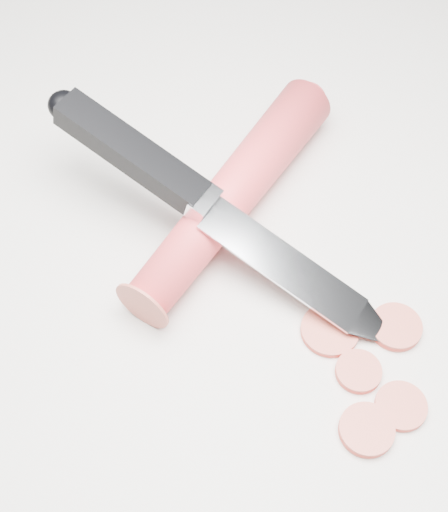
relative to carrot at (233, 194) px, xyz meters
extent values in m
plane|color=silver|center=(0.02, -0.05, -0.02)|extent=(2.40, 2.40, 0.00)
cylinder|color=red|center=(0.00, 0.00, 0.00)|extent=(0.19, 0.18, 0.04)
cylinder|color=#C14A3A|center=(0.05, -0.15, -0.02)|extent=(0.03, 0.03, 0.01)
cylinder|color=#C14A3A|center=(0.06, -0.18, -0.02)|extent=(0.03, 0.03, 0.01)
cylinder|color=#C14A3A|center=(0.08, -0.13, -0.02)|extent=(0.04, 0.04, 0.01)
cylinder|color=#C14A3A|center=(0.04, -0.19, -0.02)|extent=(0.04, 0.04, 0.01)
cylinder|color=#C14A3A|center=(0.04, -0.12, -0.02)|extent=(0.04, 0.04, 0.01)
camera|label=1|loc=(-0.09, -0.32, 0.42)|focal=50.00mm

